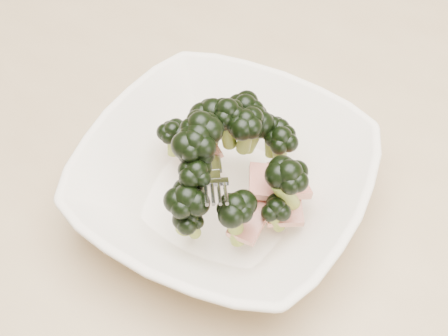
{
  "coord_description": "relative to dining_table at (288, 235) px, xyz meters",
  "views": [
    {
      "loc": [
        0.14,
        -0.34,
        1.23
      ],
      "look_at": [
        -0.05,
        -0.06,
        0.8
      ],
      "focal_mm": 50.0,
      "sensor_mm": 36.0,
      "label": 1
    }
  ],
  "objects": [
    {
      "name": "dining_table",
      "position": [
        0.0,
        0.0,
        0.0
      ],
      "size": [
        1.2,
        0.8,
        0.75
      ],
      "color": "tan",
      "rests_on": "ground"
    },
    {
      "name": "broccoli_dish",
      "position": [
        -0.05,
        -0.06,
        0.14
      ],
      "size": [
        0.27,
        0.27,
        0.12
      ],
      "color": "#F2E2CD",
      "rests_on": "dining_table"
    }
  ]
}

